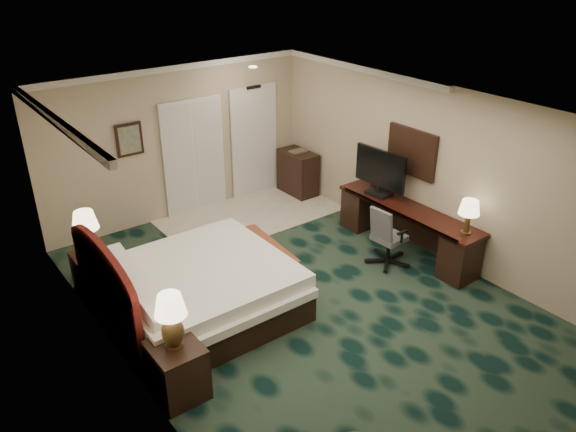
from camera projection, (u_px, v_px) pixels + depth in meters
floor at (312, 307)px, 7.73m from camera, size 5.00×7.50×0.00m
ceiling at (317, 116)px, 6.54m from camera, size 5.00×7.50×0.00m
wall_back at (179, 143)px, 9.83m from camera, size 5.00×0.00×2.70m
wall_left at (127, 284)px, 5.79m from camera, size 0.00×7.50×2.70m
wall_right at (442, 175)px, 8.48m from camera, size 0.00×7.50×2.70m
crown_molding at (317, 120)px, 6.56m from camera, size 5.00×7.50×0.10m
tile_patch at (251, 215)px, 10.30m from camera, size 3.20×1.70×0.01m
headboard at (106, 291)px, 6.83m from camera, size 0.12×2.00×1.40m
entry_door at (254, 142)px, 10.77m from camera, size 1.02×0.06×2.18m
closet_doors at (194, 156)px, 10.07m from camera, size 1.20×0.06×2.10m
wall_art at (129, 139)px, 9.20m from camera, size 0.45×0.06×0.55m
wall_mirror at (412, 152)px, 8.80m from camera, size 0.05×0.95×0.75m
bed at (202, 291)px, 7.44m from camera, size 2.24×2.08×0.71m
nightstand_near at (177, 370)px, 6.12m from camera, size 0.52×0.60×0.65m
nightstand_far at (94, 273)px, 7.95m from camera, size 0.48×0.55×0.60m
lamp_near at (172, 321)px, 5.85m from camera, size 0.42×0.42×0.65m
lamp_far at (87, 234)px, 7.66m from camera, size 0.36×0.36×0.68m
bed_bench at (263, 259)px, 8.44m from camera, size 0.59×1.40×0.46m
desk at (406, 229)px, 8.99m from camera, size 0.56×2.62×0.76m
tv at (380, 173)px, 9.11m from camera, size 0.15×1.00×0.78m
desk_lamp at (468, 217)px, 7.94m from camera, size 0.37×0.37×0.53m
desk_chair at (389, 235)px, 8.58m from camera, size 0.61×0.57×0.98m
minibar at (298, 173)px, 11.04m from camera, size 0.45×0.81×0.86m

